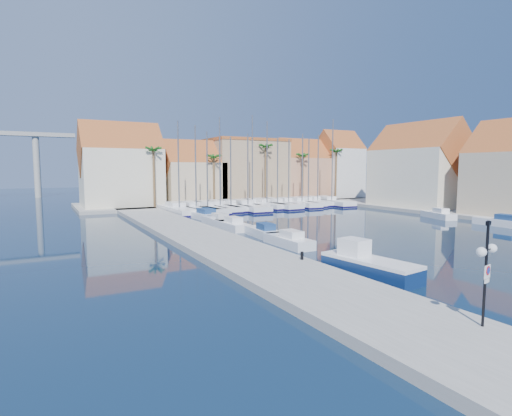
# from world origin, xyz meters

# --- Properties ---
(ground) EXTENTS (260.00, 260.00, 0.00)m
(ground) POSITION_xyz_m (0.00, 0.00, 0.00)
(ground) COLOR black
(ground) RESTS_ON ground
(quay_west) EXTENTS (6.00, 77.00, 0.50)m
(quay_west) POSITION_xyz_m (-9.00, 13.50, 0.25)
(quay_west) COLOR gray
(quay_west) RESTS_ON ground
(shore_north) EXTENTS (54.00, 16.00, 0.50)m
(shore_north) POSITION_xyz_m (10.00, 48.00, 0.25)
(shore_north) COLOR gray
(shore_north) RESTS_ON ground
(shore_east) EXTENTS (12.00, 60.00, 0.50)m
(shore_east) POSITION_xyz_m (32.00, 15.00, 0.25)
(shore_east) COLOR gray
(shore_east) RESTS_ON ground
(lamp_post) EXTENTS (1.36, 0.57, 4.08)m
(lamp_post) POSITION_xyz_m (-7.00, -11.21, 3.18)
(lamp_post) COLOR black
(lamp_post) RESTS_ON quay_west
(bollard) EXTENTS (0.21, 0.21, 0.53)m
(bollard) POSITION_xyz_m (-6.60, 1.32, 0.76)
(bollard) COLOR black
(bollard) RESTS_ON quay_west
(fishing_boat) EXTENTS (2.80, 6.35, 2.15)m
(fishing_boat) POSITION_xyz_m (-4.43, -2.44, 0.71)
(fishing_boat) COLOR #0D234E
(fishing_boat) RESTS_ON ground
(motorboat_west_0) EXTENTS (1.78, 5.53, 1.40)m
(motorboat_west_0) POSITION_xyz_m (-3.48, 7.71, 0.51)
(motorboat_west_0) COLOR white
(motorboat_west_0) RESTS_ON ground
(motorboat_west_1) EXTENTS (2.15, 5.49, 1.40)m
(motorboat_west_1) POSITION_xyz_m (-3.14, 12.52, 0.51)
(motorboat_west_1) COLOR white
(motorboat_west_1) RESTS_ON ground
(motorboat_west_2) EXTENTS (1.86, 5.68, 1.40)m
(motorboat_west_2) POSITION_xyz_m (-3.76, 18.40, 0.51)
(motorboat_west_2) COLOR white
(motorboat_west_2) RESTS_ON ground
(motorboat_west_3) EXTENTS (1.91, 5.80, 1.40)m
(motorboat_west_3) POSITION_xyz_m (-3.68, 22.21, 0.51)
(motorboat_west_3) COLOR white
(motorboat_west_3) RESTS_ON ground
(motorboat_west_4) EXTENTS (2.82, 7.31, 1.40)m
(motorboat_west_4) POSITION_xyz_m (-3.06, 28.35, 0.51)
(motorboat_west_4) COLOR white
(motorboat_west_4) RESTS_ON ground
(motorboat_east_0) EXTENTS (2.04, 5.84, 1.40)m
(motorboat_east_0) POSITION_xyz_m (24.00, 5.93, 0.51)
(motorboat_east_0) COLOR white
(motorboat_east_0) RESTS_ON ground
(motorboat_east_1) EXTENTS (3.13, 5.49, 1.40)m
(motorboat_east_1) POSITION_xyz_m (23.98, 14.07, 0.51)
(motorboat_east_1) COLOR white
(motorboat_east_1) RESTS_ON ground
(sailboat_0) EXTENTS (3.33, 11.27, 13.13)m
(sailboat_0) POSITION_xyz_m (-4.30, 35.59, 0.58)
(sailboat_0) COLOR white
(sailboat_0) RESTS_ON ground
(sailboat_1) EXTENTS (4.17, 12.18, 12.63)m
(sailboat_1) POSITION_xyz_m (-1.84, 35.50, 0.56)
(sailboat_1) COLOR white
(sailboat_1) RESTS_ON ground
(sailboat_2) EXTENTS (3.23, 11.42, 11.81)m
(sailboat_2) POSITION_xyz_m (-0.12, 35.23, 0.56)
(sailboat_2) COLOR white
(sailboat_2) RESTS_ON ground
(sailboat_3) EXTENTS (3.09, 11.12, 14.10)m
(sailboat_3) POSITION_xyz_m (2.32, 36.19, 0.59)
(sailboat_3) COLOR white
(sailboat_3) RESTS_ON ground
(sailboat_4) EXTENTS (3.18, 10.31, 11.23)m
(sailboat_4) POSITION_xyz_m (4.05, 36.06, 0.57)
(sailboat_4) COLOR white
(sailboat_4) RESTS_ON ground
(sailboat_5) EXTENTS (3.70, 12.08, 11.77)m
(sailboat_5) POSITION_xyz_m (6.48, 35.07, 0.55)
(sailboat_5) COLOR white
(sailboat_5) RESTS_ON ground
(sailboat_6) EXTENTS (2.58, 8.25, 14.81)m
(sailboat_6) POSITION_xyz_m (8.18, 36.68, 0.67)
(sailboat_6) COLOR white
(sailboat_6) RESTS_ON ground
(sailboat_7) EXTENTS (3.53, 10.38, 13.98)m
(sailboat_7) POSITION_xyz_m (10.67, 36.49, 0.60)
(sailboat_7) COLOR white
(sailboat_7) RESTS_ON ground
(sailboat_8) EXTENTS (3.63, 11.83, 11.55)m
(sailboat_8) POSITION_xyz_m (12.34, 36.03, 0.55)
(sailboat_8) COLOR white
(sailboat_8) RESTS_ON ground
(sailboat_9) EXTENTS (2.54, 8.43, 11.26)m
(sailboat_9) POSITION_xyz_m (14.79, 36.18, 0.60)
(sailboat_9) COLOR white
(sailboat_9) RESTS_ON ground
(sailboat_10) EXTENTS (3.43, 10.25, 12.20)m
(sailboat_10) POSITION_xyz_m (17.05, 35.59, 0.58)
(sailboat_10) COLOR white
(sailboat_10) RESTS_ON ground
(sailboat_11) EXTENTS (2.83, 9.32, 11.49)m
(sailboat_11) POSITION_xyz_m (18.84, 36.27, 0.58)
(sailboat_11) COLOR white
(sailboat_11) RESTS_ON ground
(sailboat_12) EXTENTS (2.84, 8.64, 12.32)m
(sailboat_12) POSITION_xyz_m (21.01, 36.54, 0.61)
(sailboat_12) COLOR white
(sailboat_12) RESTS_ON ground
(sailboat_13) EXTENTS (3.46, 11.33, 14.89)m
(sailboat_13) POSITION_xyz_m (23.15, 35.41, 0.60)
(sailboat_13) COLOR white
(sailboat_13) RESTS_ON ground
(building_0) EXTENTS (12.30, 9.00, 13.50)m
(building_0) POSITION_xyz_m (-10.00, 47.00, 6.52)
(building_0) COLOR beige
(building_0) RESTS_ON shore_north
(building_1) EXTENTS (10.30, 8.00, 11.00)m
(building_1) POSITION_xyz_m (2.00, 47.00, 5.30)
(building_1) COLOR beige
(building_1) RESTS_ON shore_north
(building_2) EXTENTS (14.20, 10.20, 11.50)m
(building_2) POSITION_xyz_m (13.00, 48.00, 6.26)
(building_2) COLOR tan
(building_2) RESTS_ON shore_north
(building_3) EXTENTS (10.30, 8.00, 12.00)m
(building_3) POSITION_xyz_m (25.00, 47.00, 5.86)
(building_3) COLOR tan
(building_3) RESTS_ON shore_north
(building_4) EXTENTS (8.30, 8.00, 14.00)m
(building_4) POSITION_xyz_m (34.00, 46.00, 6.97)
(building_4) COLOR silver
(building_4) RESTS_ON shore_north
(building_6) EXTENTS (9.00, 14.30, 13.50)m
(building_6) POSITION_xyz_m (32.00, 24.00, 6.52)
(building_6) COLOR beige
(building_6) RESTS_ON shore_east
(palm_0) EXTENTS (2.60, 2.60, 10.15)m
(palm_0) POSITION_xyz_m (-6.00, 42.00, 9.08)
(palm_0) COLOR brown
(palm_0) RESTS_ON shore_north
(palm_1) EXTENTS (2.60, 2.60, 9.15)m
(palm_1) POSITION_xyz_m (4.00, 42.00, 8.14)
(palm_1) COLOR brown
(palm_1) RESTS_ON shore_north
(palm_2) EXTENTS (2.60, 2.60, 11.15)m
(palm_2) POSITION_xyz_m (14.00, 42.00, 10.02)
(palm_2) COLOR brown
(palm_2) RESTS_ON shore_north
(palm_3) EXTENTS (2.60, 2.60, 9.65)m
(palm_3) POSITION_xyz_m (22.00, 42.00, 8.61)
(palm_3) COLOR brown
(palm_3) RESTS_ON shore_north
(palm_4) EXTENTS (2.60, 2.60, 10.65)m
(palm_4) POSITION_xyz_m (30.00, 42.00, 9.55)
(palm_4) COLOR brown
(palm_4) RESTS_ON shore_north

